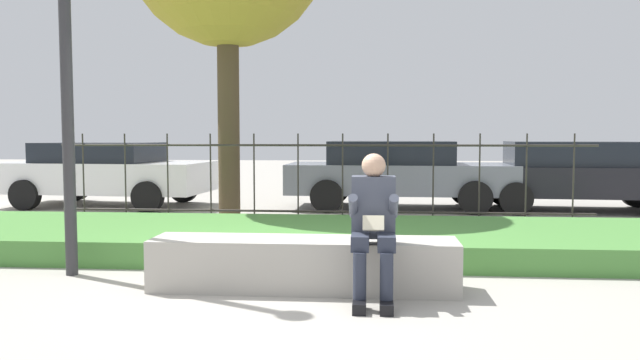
{
  "coord_description": "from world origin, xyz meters",
  "views": [
    {
      "loc": [
        0.79,
        -5.68,
        1.43
      ],
      "look_at": [
        0.1,
        2.37,
        0.85
      ],
      "focal_mm": 35.0,
      "sensor_mm": 36.0,
      "label": 1
    }
  ],
  "objects": [
    {
      "name": "stone_bench",
      "position": [
        0.15,
        0.0,
        0.21
      ],
      "size": [
        2.83,
        0.59,
        0.48
      ],
      "color": "#ADA89E",
      "rests_on": "ground_plane"
    },
    {
      "name": "car_parked_center",
      "position": [
        1.26,
        6.59,
        0.71
      ],
      "size": [
        4.4,
        1.98,
        1.32
      ],
      "rotation": [
        0.0,
        0.0,
        -0.03
      ],
      "color": "slate",
      "rests_on": "ground_plane"
    },
    {
      "name": "ground_plane",
      "position": [
        0.0,
        0.0,
        0.0
      ],
      "size": [
        60.0,
        60.0,
        0.0
      ],
      "primitive_type": "plane",
      "color": "#A8A399"
    },
    {
      "name": "car_parked_right",
      "position": [
        4.65,
        6.47,
        0.7
      ],
      "size": [
        4.29,
        2.03,
        1.32
      ],
      "rotation": [
        0.0,
        0.0,
        -0.06
      ],
      "color": "black",
      "rests_on": "ground_plane"
    },
    {
      "name": "iron_fence",
      "position": [
        0.0,
        3.58,
        0.77
      ],
      "size": [
        8.03,
        0.03,
        1.46
      ],
      "color": "#332D28",
      "rests_on": "ground_plane"
    },
    {
      "name": "car_parked_left",
      "position": [
        -4.61,
        6.53,
        0.7
      ],
      "size": [
        4.15,
        2.22,
        1.29
      ],
      "rotation": [
        0.0,
        0.0,
        -0.07
      ],
      "color": "silver",
      "rests_on": "ground_plane"
    },
    {
      "name": "grass_berm",
      "position": [
        0.0,
        1.98,
        0.14
      ],
      "size": [
        10.03,
        2.57,
        0.29
      ],
      "color": "#4C893D",
      "rests_on": "ground_plane"
    },
    {
      "name": "street_lamp",
      "position": [
        -2.3,
        0.41,
        2.73
      ],
      "size": [
        0.28,
        0.28,
        4.52
      ],
      "color": "#2D2D30",
      "rests_on": "ground_plane"
    },
    {
      "name": "person_seated_reader",
      "position": [
        0.79,
        -0.33,
        0.7
      ],
      "size": [
        0.42,
        0.73,
        1.28
      ],
      "color": "black",
      "rests_on": "ground_plane"
    }
  ]
}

